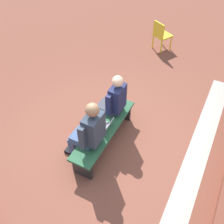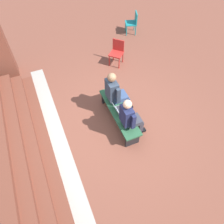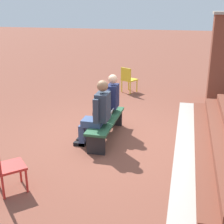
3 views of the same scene
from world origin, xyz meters
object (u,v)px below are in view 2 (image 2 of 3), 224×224
object	(u,v)px
person_student	(130,117)
plastic_chair_near_bench_left	(117,51)
plastic_chair_far_right	(133,22)
person_adult	(116,92)
laptop	(119,110)
bench	(119,113)

from	to	relation	value
person_student	plastic_chair_near_bench_left	bearing A→B (deg)	-18.05
person_student	plastic_chair_far_right	world-z (taller)	person_student
person_adult	laptop	bearing A→B (deg)	168.33
bench	person_adult	size ratio (longest dim) A/B	1.28
bench	person_adult	distance (m)	0.57
bench	plastic_chair_near_bench_left	size ratio (longest dim) A/B	2.14
person_student	laptop	size ratio (longest dim) A/B	4.17
bench	person_student	bearing A→B (deg)	-171.92
bench	person_student	size ratio (longest dim) A/B	1.35
bench	laptop	size ratio (longest dim) A/B	5.62
bench	person_student	world-z (taller)	person_student
bench	person_adult	world-z (taller)	person_adult
laptop	plastic_chair_far_right	size ratio (longest dim) A/B	0.38
plastic_chair_far_right	plastic_chair_near_bench_left	bearing A→B (deg)	137.96
laptop	bench	bearing A→B (deg)	-121.97
laptop	person_student	bearing A→B (deg)	-170.64
person_student	person_adult	xyz separation A→B (m)	(0.88, -0.00, 0.03)
plastic_chair_near_bench_left	laptop	bearing A→B (deg)	156.97
person_student	laptop	world-z (taller)	person_student
plastic_chair_near_bench_left	bench	bearing A→B (deg)	157.28
bench	person_adult	bearing A→B (deg)	-9.84
bench	laptop	world-z (taller)	laptop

